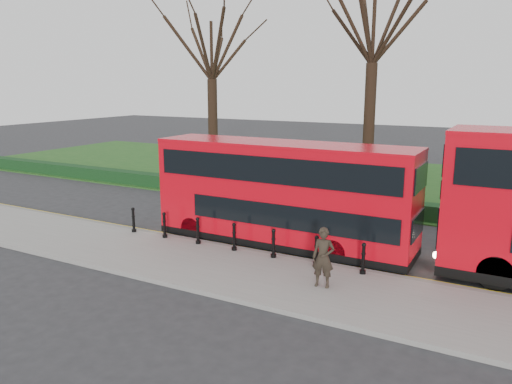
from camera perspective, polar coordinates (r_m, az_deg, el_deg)
The scene contains 12 objects.
ground at distance 20.01m, azimuth -1.40°, elevation -5.79°, with size 120.00×120.00×0.00m, color #28282B.
pavement at distance 17.60m, azimuth -6.33°, elevation -8.19°, with size 60.00×4.00×0.15m, color gray.
kerb at distance 19.17m, azimuth -2.90°, elevation -6.39°, with size 60.00×0.25×0.16m, color slate.
grass_verge at distance 33.45m, azimuth 11.55°, elevation 1.41°, with size 60.00×18.00×0.06m, color #1D4D19.
hedge at distance 25.80m, azimuth 6.16°, elevation -0.78°, with size 60.00×0.90×0.80m, color black.
yellow_line_outer at distance 19.44m, azimuth -2.44°, elevation -6.33°, with size 60.00×0.10×0.01m, color yellow.
yellow_line_inner at distance 19.60m, azimuth -2.13°, elevation -6.17°, with size 60.00×0.10×0.01m, color yellow.
tree_left at distance 31.82m, azimuth -5.12°, elevation 16.48°, with size 7.53×7.53×11.76m.
tree_mid at distance 27.72m, azimuth 13.36°, elevation 19.04°, with size 8.45×8.45×13.21m.
bollard_row at distance 18.53m, azimuth -2.52°, elevation -5.19°, with size 9.92×0.15×1.00m.
bus_lead at distance 19.14m, azimuth 3.04°, elevation -0.33°, with size 10.15×2.33×4.04m.
pedestrian at distance 15.30m, azimuth 7.69°, elevation -7.43°, with size 0.68×0.44×1.85m, color #2D251C.
Camera 1 is at (9.53, -16.46, 6.22)m, focal length 35.00 mm.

